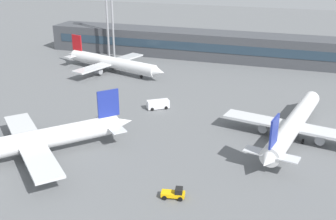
# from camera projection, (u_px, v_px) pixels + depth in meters

# --- Properties ---
(ground_plane) EXTENTS (400.00, 400.00, 0.00)m
(ground_plane) POSITION_uv_depth(u_px,v_px,m) (185.00, 125.00, 87.50)
(ground_plane) COLOR slate
(terminal_building) EXTENTS (133.82, 12.13, 9.00)m
(terminal_building) POSITION_uv_depth(u_px,v_px,m) (234.00, 47.00, 137.46)
(terminal_building) COLOR #3F4247
(terminal_building) RESTS_ON ground_plane
(airplane_near) EXTENTS (31.17, 33.29, 10.43)m
(airplane_near) POSITION_uv_depth(u_px,v_px,m) (23.00, 143.00, 72.14)
(airplane_near) COLOR white
(airplane_near) RESTS_ON ground_plane
(airplane_mid) EXTENTS (28.11, 39.82, 9.91)m
(airplane_mid) POSITION_uv_depth(u_px,v_px,m) (294.00, 123.00, 80.94)
(airplane_mid) COLOR silver
(airplane_mid) RESTS_ON ground_plane
(airplane_far) EXTENTS (38.55, 27.45, 9.76)m
(airplane_far) POSITION_uv_depth(u_px,v_px,m) (113.00, 63.00, 124.43)
(airplane_far) COLOR silver
(airplane_far) RESTS_ON ground_plane
(baggage_tug_yellow) EXTENTS (3.81, 2.34, 1.75)m
(baggage_tug_yellow) POSITION_uv_depth(u_px,v_px,m) (175.00, 193.00, 61.57)
(baggage_tug_yellow) COLOR #F2B20C
(baggage_tug_yellow) RESTS_ON ground_plane
(service_van_white) EXTENTS (5.40, 4.64, 2.08)m
(service_van_white) POSITION_uv_depth(u_px,v_px,m) (158.00, 104.00, 96.21)
(service_van_white) COLOR white
(service_van_white) RESTS_ON ground_plane
(floodlight_tower_west) EXTENTS (3.20, 0.80, 30.92)m
(floodlight_tower_west) POSITION_uv_depth(u_px,v_px,m) (112.00, 6.00, 137.20)
(floodlight_tower_west) COLOR gray
(floodlight_tower_west) RESTS_ON ground_plane
(floodlight_tower_east) EXTENTS (3.20, 0.80, 27.97)m
(floodlight_tower_east) POSITION_uv_depth(u_px,v_px,m) (107.00, 10.00, 137.54)
(floodlight_tower_east) COLOR gray
(floodlight_tower_east) RESTS_ON ground_plane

